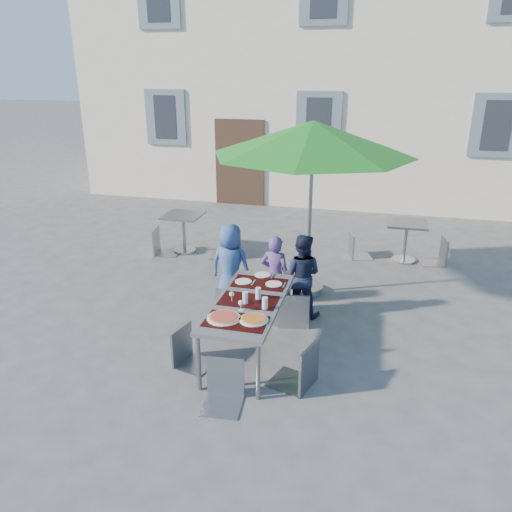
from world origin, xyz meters
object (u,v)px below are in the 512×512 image
(child_1, at_px, (275,275))
(chair_2, at_px, (294,288))
(pizza_near_left, at_px, (224,317))
(child_0, at_px, (231,266))
(dining_table, at_px, (249,305))
(chair_3, at_px, (187,325))
(chair_0, at_px, (231,286))
(child_2, at_px, (301,275))
(bg_chair_r_1, at_px, (440,235))
(chair_4, at_px, (301,339))
(patio_umbrella, at_px, (313,139))
(pizza_near_right, at_px, (254,319))
(bg_chair_l_0, at_px, (160,225))
(bg_chair_l_1, at_px, (357,231))
(cafe_table_0, at_px, (184,226))
(chair_1, at_px, (276,292))
(bg_chair_r_0, at_px, (226,228))
(chair_5, at_px, (223,357))
(cafe_table_1, at_px, (406,234))

(child_1, distance_m, chair_2, 0.46)
(pizza_near_left, bearing_deg, chair_2, 68.45)
(child_0, relative_size, chair_2, 1.33)
(dining_table, xyz_separation_m, chair_3, (-0.66, -0.39, -0.17))
(child_1, relative_size, chair_3, 1.33)
(chair_0, bearing_deg, child_2, 23.57)
(chair_2, relative_size, bg_chair_r_1, 1.03)
(chair_2, xyz_separation_m, chair_4, (0.33, -1.40, 0.04))
(child_2, relative_size, patio_umbrella, 0.41)
(pizza_near_left, xyz_separation_m, child_0, (-0.48, 1.81, -0.13))
(pizza_near_right, xyz_separation_m, bg_chair_l_0, (-2.80, 3.60, -0.19))
(bg_chair_l_1, bearing_deg, patio_umbrella, -109.79)
(chair_3, distance_m, bg_chair_r_1, 5.37)
(bg_chair_l_0, bearing_deg, cafe_table_0, 30.19)
(chair_1, bearing_deg, bg_chair_r_1, 51.19)
(child_2, relative_size, chair_3, 1.36)
(child_2, bearing_deg, bg_chair_r_0, -45.41)
(pizza_near_right, distance_m, bg_chair_l_0, 4.56)
(bg_chair_l_1, distance_m, bg_chair_r_1, 1.49)
(bg_chair_l_0, bearing_deg, chair_2, -36.40)
(chair_4, bearing_deg, bg_chair_r_1, 67.40)
(child_0, height_order, chair_4, child_0)
(chair_1, distance_m, chair_2, 0.27)
(chair_3, height_order, bg_chair_l_0, bg_chair_l_0)
(child_1, height_order, bg_chair_l_1, child_1)
(bg_chair_l_0, bearing_deg, chair_5, -57.74)
(chair_0, xyz_separation_m, bg_chair_l_0, (-2.11, 2.27, 0.05))
(chair_0, xyz_separation_m, chair_2, (0.91, 0.05, 0.04))
(chair_2, distance_m, cafe_table_1, 3.36)
(dining_table, height_order, child_1, child_1)
(child_2, bearing_deg, pizza_near_right, 84.89)
(bg_chair_l_1, bearing_deg, pizza_near_left, -105.64)
(dining_table, distance_m, chair_1, 0.93)
(chair_5, relative_size, patio_umbrella, 0.31)
(chair_1, xyz_separation_m, bg_chair_r_0, (-1.50, 2.39, 0.07))
(chair_3, xyz_separation_m, bg_chair_r_0, (-0.68, 3.67, 0.03))
(cafe_table_1, bearing_deg, child_0, -135.18)
(chair_4, height_order, cafe_table_1, chair_4)
(dining_table, distance_m, bg_chair_l_1, 4.02)
(pizza_near_left, xyz_separation_m, bg_chair_l_0, (-2.46, 3.64, -0.19))
(child_2, height_order, chair_4, child_2)
(bg_chair_l_1, bearing_deg, bg_chair_r_0, -166.49)
(chair_4, height_order, patio_umbrella, patio_umbrella)
(chair_1, bearing_deg, bg_chair_l_0, 141.17)
(chair_0, height_order, chair_5, chair_5)
(dining_table, xyz_separation_m, bg_chair_l_1, (1.08, 3.86, -0.18))
(child_0, distance_m, bg_chair_r_0, 2.12)
(pizza_near_left, bearing_deg, cafe_table_1, 64.23)
(patio_umbrella, distance_m, bg_chair_r_0, 2.87)
(chair_3, bearing_deg, patio_umbrella, 66.00)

